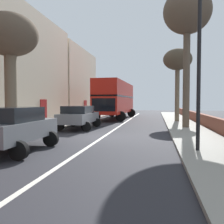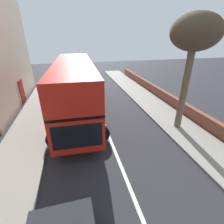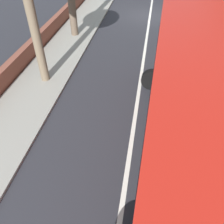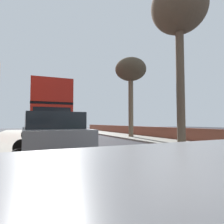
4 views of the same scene
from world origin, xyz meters
name	(u,v)px [view 3 (image 3 of 4)]	position (x,y,z in m)	size (l,w,h in m)	color
ground_plane	(150,16)	(0.00, 0.00, 0.00)	(84.00, 84.00, 0.00)	#28282D
road_centre_line	(150,16)	(0.00, 0.00, 0.00)	(0.16, 54.00, 0.01)	silver
sidewalk_left	(213,19)	(-4.90, 0.00, 0.06)	(2.60, 60.00, 0.12)	gray
sidewalk_right	(91,11)	(4.90, 0.00, 0.06)	(2.60, 60.00, 0.12)	gray
boundary_wall_right	(73,5)	(6.45, 0.00, 0.46)	(0.36, 54.00, 0.93)	brown
double_decker_bus	(193,102)	(-1.70, 13.95, 2.35)	(3.81, 11.19, 4.06)	red
parked_car_grey_left_0	(187,21)	(-2.50, 3.36, 0.93)	(2.52, 4.62, 1.61)	slate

